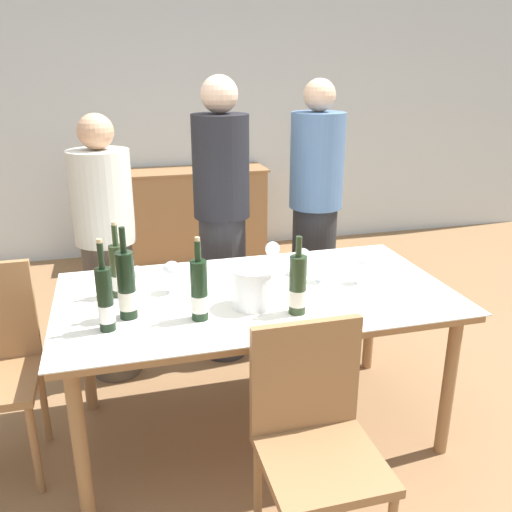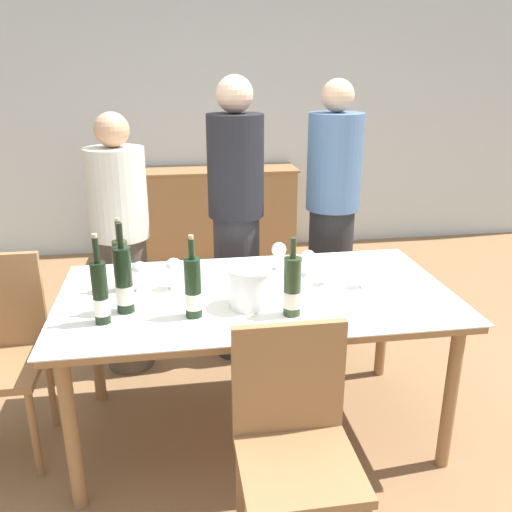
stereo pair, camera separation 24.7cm
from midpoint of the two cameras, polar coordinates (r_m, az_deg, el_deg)
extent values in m
plane|color=olive|center=(2.92, -2.54, -17.65)|extent=(12.00, 12.00, 0.00)
cube|color=silver|center=(5.32, -10.15, 15.30)|extent=(8.00, 0.10, 2.80)
cube|color=#996B42|center=(5.20, -8.71, 4.24)|extent=(1.48, 0.44, 0.83)
cube|color=#996B42|center=(5.11, -8.95, 8.84)|extent=(1.52, 0.46, 0.02)
cylinder|color=#996B42|center=(2.37, -21.04, -18.40)|extent=(0.06, 0.06, 0.71)
cylinder|color=#996B42|center=(2.68, 17.09, -13.07)|extent=(0.06, 0.06, 0.71)
cylinder|color=#996B42|center=(3.04, -19.75, -9.28)|extent=(0.06, 0.06, 0.71)
cylinder|color=#996B42|center=(3.29, 9.86, -6.10)|extent=(0.06, 0.06, 0.71)
cube|color=#996B42|center=(2.54, -2.79, -4.38)|extent=(1.79, 0.96, 0.04)
cube|color=white|center=(2.54, -2.79, -3.95)|extent=(1.82, 0.99, 0.01)
cylinder|color=white|center=(2.36, -3.32, -3.37)|extent=(0.18, 0.18, 0.18)
cylinder|color=white|center=(2.33, -3.36, -1.49)|extent=(0.19, 0.19, 0.01)
cylinder|color=black|center=(2.25, -9.14, -3.67)|extent=(0.07, 0.07, 0.26)
cylinder|color=white|center=(2.28, -9.07, -4.97)|extent=(0.07, 0.07, 0.07)
cylinder|color=black|center=(2.19, -9.38, 0.45)|extent=(0.03, 0.03, 0.09)
cylinder|color=tan|center=(2.18, -9.45, 1.71)|extent=(0.02, 0.02, 0.02)
cylinder|color=#28381E|center=(2.56, -17.03, -1.57)|extent=(0.07, 0.07, 0.24)
cylinder|color=white|center=(2.58, -16.92, -2.68)|extent=(0.07, 0.07, 0.07)
cylinder|color=#28381E|center=(2.51, -17.41, 2.04)|extent=(0.03, 0.03, 0.09)
cylinder|color=tan|center=(2.49, -17.54, 3.24)|extent=(0.02, 0.02, 0.02)
cylinder|color=#28381E|center=(2.28, 1.33, -3.14)|extent=(0.07, 0.07, 0.26)
cylinder|color=silver|center=(2.30, 1.32, -4.43)|extent=(0.08, 0.08, 0.07)
cylinder|color=#28381E|center=(2.22, 1.37, 0.94)|extent=(0.03, 0.03, 0.09)
cylinder|color=black|center=(2.33, -16.47, -3.06)|extent=(0.08, 0.08, 0.29)
cylinder|color=silver|center=(2.35, -16.32, -4.49)|extent=(0.08, 0.08, 0.08)
cylinder|color=black|center=(2.26, -16.94, 1.57)|extent=(0.02, 0.02, 0.11)
cylinder|color=black|center=(2.25, -18.66, -4.45)|extent=(0.06, 0.06, 0.26)
cylinder|color=white|center=(2.27, -18.51, -5.78)|extent=(0.06, 0.06, 0.07)
cylinder|color=black|center=(2.19, -19.18, -0.04)|extent=(0.02, 0.02, 0.10)
cylinder|color=tan|center=(2.17, -19.35, 1.46)|extent=(0.02, 0.02, 0.02)
cylinder|color=white|center=(2.83, -0.77, -1.27)|extent=(0.06, 0.06, 0.00)
cylinder|color=white|center=(2.81, -0.78, -0.52)|extent=(0.01, 0.01, 0.07)
sphere|color=white|center=(2.79, -0.78, 0.72)|extent=(0.08, 0.08, 0.08)
cylinder|color=white|center=(2.76, 2.35, -1.84)|extent=(0.07, 0.07, 0.00)
cylinder|color=white|center=(2.74, 2.35, -1.19)|extent=(0.01, 0.01, 0.06)
sphere|color=white|center=(2.72, 2.37, -0.03)|extent=(0.08, 0.08, 0.08)
cylinder|color=white|center=(2.67, 8.37, -2.78)|extent=(0.06, 0.06, 0.00)
cylinder|color=white|center=(2.65, 8.42, -1.95)|extent=(0.01, 0.01, 0.08)
sphere|color=white|center=(2.63, 8.49, -0.63)|extent=(0.08, 0.08, 0.08)
cylinder|color=white|center=(2.59, -14.92, -3.97)|extent=(0.07, 0.07, 0.00)
cylinder|color=white|center=(2.58, -15.00, -3.16)|extent=(0.01, 0.01, 0.07)
sphere|color=white|center=(2.55, -15.12, -1.86)|extent=(0.07, 0.07, 0.07)
cylinder|color=white|center=(2.67, 4.47, -2.66)|extent=(0.07, 0.07, 0.00)
cylinder|color=white|center=(2.65, 4.49, -1.90)|extent=(0.01, 0.01, 0.07)
sphere|color=white|center=(2.63, 4.52, -0.68)|extent=(0.07, 0.07, 0.07)
cylinder|color=white|center=(2.58, -11.45, -3.73)|extent=(0.06, 0.06, 0.00)
cylinder|color=white|center=(2.57, -11.51, -2.90)|extent=(0.01, 0.01, 0.08)
sphere|color=white|center=(2.54, -11.61, -1.49)|extent=(0.08, 0.08, 0.08)
cylinder|color=#996B42|center=(2.29, -3.17, -23.22)|extent=(0.03, 0.03, 0.42)
cylinder|color=#996B42|center=(2.37, 6.27, -21.55)|extent=(0.03, 0.03, 0.42)
cube|color=#996B42|center=(2.04, 3.31, -21.02)|extent=(0.42, 0.42, 0.04)
cube|color=#996B42|center=(2.05, 1.73, -12.56)|extent=(0.42, 0.04, 0.44)
cylinder|color=#996B42|center=(2.65, -24.87, -18.12)|extent=(0.03, 0.03, 0.44)
cylinder|color=#996B42|center=(2.95, -23.78, -13.83)|extent=(0.03, 0.03, 0.44)
cylinder|color=#51473D|center=(3.32, -16.95, -5.39)|extent=(0.28, 0.28, 0.83)
cylinder|color=beige|center=(3.11, -18.15, 5.89)|extent=(0.33, 0.33, 0.51)
sphere|color=tan|center=(3.05, -18.85, 12.28)|extent=(0.19, 0.19, 0.19)
cylinder|color=#2D2D33|center=(3.39, -5.54, -3.28)|extent=(0.28, 0.28, 0.91)
cylinder|color=black|center=(3.17, -5.98, 9.33)|extent=(0.33, 0.33, 0.59)
sphere|color=beige|center=(3.13, -6.25, 16.57)|extent=(0.21, 0.21, 0.21)
cylinder|color=#262628|center=(3.55, 4.03, -2.04)|extent=(0.28, 0.28, 0.92)
cylinder|color=#4C6B93|center=(3.35, 4.33, 9.95)|extent=(0.33, 0.33, 0.58)
sphere|color=#DBAD89|center=(3.31, 4.51, 16.53)|extent=(0.19, 0.19, 0.19)
camera|label=1|loc=(0.12, -92.86, -1.01)|focal=38.00mm
camera|label=2|loc=(0.12, 87.14, 1.01)|focal=38.00mm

